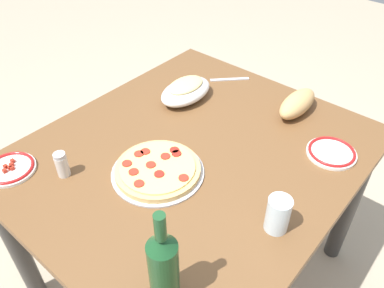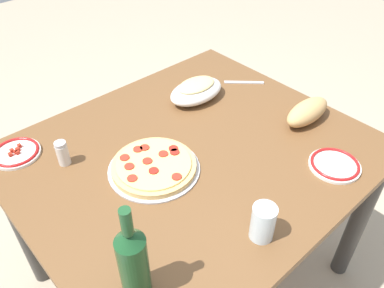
% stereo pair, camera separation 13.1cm
% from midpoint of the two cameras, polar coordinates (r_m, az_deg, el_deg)
% --- Properties ---
extents(ground_plane, '(8.00, 8.00, 0.00)m').
position_cam_midpoint_polar(ground_plane, '(1.90, -2.07, -18.21)').
color(ground_plane, tan).
rests_on(ground_plane, ground).
extents(dining_table, '(1.16, 1.01, 0.74)m').
position_cam_midpoint_polar(dining_table, '(1.41, -2.66, -4.79)').
color(dining_table, brown).
rests_on(dining_table, ground).
extents(pepperoni_pizza, '(0.30, 0.30, 0.03)m').
position_cam_midpoint_polar(pepperoni_pizza, '(1.25, -8.06, -3.87)').
color(pepperoni_pizza, '#B7B7BC').
rests_on(pepperoni_pizza, dining_table).
extents(baked_pasta_dish, '(0.24, 0.15, 0.08)m').
position_cam_midpoint_polar(baked_pasta_dish, '(1.57, -3.34, 7.81)').
color(baked_pasta_dish, white).
rests_on(baked_pasta_dish, dining_table).
extents(wine_bottle, '(0.07, 0.07, 0.29)m').
position_cam_midpoint_polar(wine_bottle, '(0.90, -8.57, -17.64)').
color(wine_bottle, '#194723').
rests_on(wine_bottle, dining_table).
extents(water_glass, '(0.07, 0.07, 0.11)m').
position_cam_midpoint_polar(water_glass, '(1.08, 9.05, -10.31)').
color(water_glass, silver).
rests_on(water_glass, dining_table).
extents(side_plate_near, '(0.17, 0.17, 0.02)m').
position_cam_midpoint_polar(side_plate_near, '(1.37, 17.22, -1.29)').
color(side_plate_near, white).
rests_on(side_plate_near, dining_table).
extents(side_plate_far, '(0.16, 0.16, 0.02)m').
position_cam_midpoint_polar(side_plate_far, '(1.41, -27.56, -3.32)').
color(side_plate_far, white).
rests_on(side_plate_far, dining_table).
extents(bread_loaf, '(0.22, 0.09, 0.08)m').
position_cam_midpoint_polar(bread_loaf, '(1.52, 12.80, 5.69)').
color(bread_loaf, tan).
rests_on(bread_loaf, dining_table).
extents(spice_shaker, '(0.04, 0.04, 0.09)m').
position_cam_midpoint_polar(spice_shaker, '(1.31, -21.29, -2.94)').
color(spice_shaker, silver).
rests_on(spice_shaker, dining_table).
extents(fork_right, '(0.13, 0.13, 0.00)m').
position_cam_midpoint_polar(fork_right, '(1.72, 3.33, 9.35)').
color(fork_right, '#B7B7BC').
rests_on(fork_right, dining_table).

